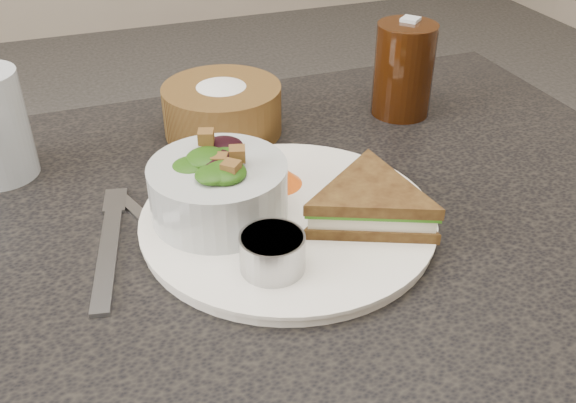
# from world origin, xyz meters

# --- Properties ---
(dinner_plate) EXTENTS (0.31, 0.31, 0.01)m
(dinner_plate) POSITION_xyz_m (0.02, -0.03, 0.76)
(dinner_plate) COLOR white
(dinner_plate) RESTS_ON dining_table
(sandwich) EXTENTS (0.21, 0.21, 0.04)m
(sandwich) POSITION_xyz_m (0.09, -0.06, 0.78)
(sandwich) COLOR brown
(sandwich) RESTS_ON dinner_plate
(salad_bowl) EXTENTS (0.18, 0.18, 0.08)m
(salad_bowl) POSITION_xyz_m (-0.05, -0.00, 0.80)
(salad_bowl) COLOR #B0B5B3
(salad_bowl) RESTS_ON dinner_plate
(dressing_ramekin) EXTENTS (0.07, 0.07, 0.04)m
(dressing_ramekin) POSITION_xyz_m (-0.03, -0.10, 0.78)
(dressing_ramekin) COLOR #9D9D9E
(dressing_ramekin) RESTS_ON dinner_plate
(orange_wedge) EXTENTS (0.08, 0.08, 0.03)m
(orange_wedge) POSITION_xyz_m (0.03, 0.04, 0.78)
(orange_wedge) COLOR #F15912
(orange_wedge) RESTS_ON dinner_plate
(fork) EXTENTS (0.06, 0.19, 0.01)m
(fork) POSITION_xyz_m (-0.17, -0.01, 0.75)
(fork) COLOR #9CA0A7
(fork) RESTS_ON dining_table
(knife) EXTENTS (0.08, 0.20, 0.00)m
(knife) POSITION_xyz_m (-0.11, -0.01, 0.75)
(knife) COLOR #ABADB1
(knife) RESTS_ON dining_table
(bread_basket) EXTENTS (0.20, 0.20, 0.09)m
(bread_basket) POSITION_xyz_m (0.01, 0.21, 0.79)
(bread_basket) COLOR brown
(bread_basket) RESTS_ON dining_table
(cola_glass) EXTENTS (0.09, 0.09, 0.14)m
(cola_glass) POSITION_xyz_m (0.26, 0.18, 0.82)
(cola_glass) COLOR black
(cola_glass) RESTS_ON dining_table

